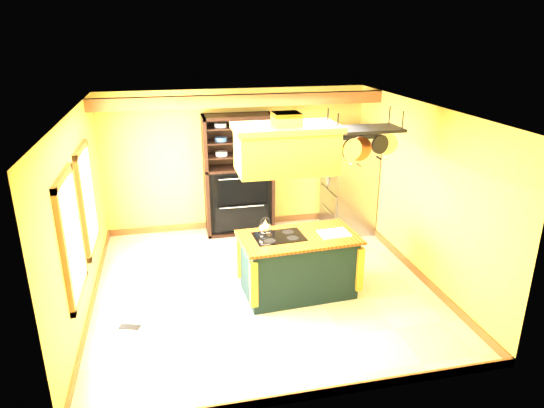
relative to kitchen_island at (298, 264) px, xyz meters
name	(u,v)px	position (x,y,z in m)	size (l,w,h in m)	color
floor	(263,286)	(-0.48, 0.30, -0.47)	(5.00, 5.00, 0.00)	beige
ceiling	(261,110)	(-0.48, 0.30, 2.23)	(5.00, 5.00, 0.00)	white
wall_back	(236,160)	(-0.48, 2.80, 0.88)	(5.00, 0.02, 2.70)	#DCB350
wall_front	(312,289)	(-0.48, -2.20, 0.88)	(5.00, 0.02, 2.70)	#DCB350
wall_left	(79,217)	(-2.98, 0.30, 0.88)	(0.02, 5.00, 2.70)	#DCB350
wall_right	(420,192)	(2.02, 0.30, 0.88)	(0.02, 5.00, 2.70)	#DCB350
ceiling_beam	(242,101)	(-0.48, 2.00, 2.12)	(5.00, 0.15, 0.20)	brown
window_near	(72,237)	(-2.94, -0.50, 0.93)	(0.06, 1.06, 1.56)	brown
window_far	(88,199)	(-2.94, 0.90, 0.93)	(0.06, 1.06, 1.56)	brown
kitchen_island	(298,264)	(0.00, 0.00, 0.00)	(1.75, 1.05, 1.11)	#13292B
range_hood	(286,147)	(-0.20, 0.00, 1.77)	(1.41, 0.80, 0.80)	gold
pot_rack	(364,137)	(0.91, 0.01, 1.86)	(1.10, 0.51, 0.74)	black
refrigerator	(348,184)	(1.60, 2.20, 0.45)	(0.82, 0.97, 1.89)	gray
hutch	(239,187)	(-0.48, 2.55, 0.41)	(1.28, 0.58, 2.27)	black
floor_register	(130,327)	(-2.42, -0.39, -0.46)	(0.28, 0.12, 0.01)	black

